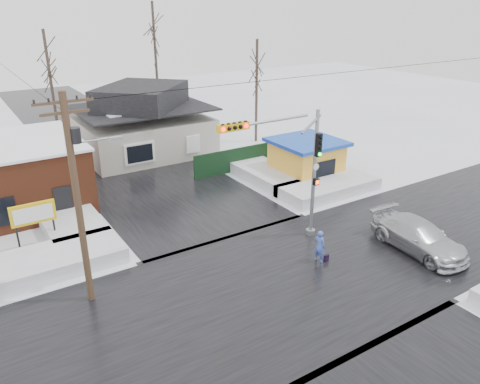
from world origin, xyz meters
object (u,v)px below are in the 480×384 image
car (419,237)px  pedestrian (320,246)px  marquee_sign (33,215)px  kiosk (306,159)px  utility_pole (78,190)px  traffic_signal (292,162)px

car → pedestrian: bearing=163.3°
marquee_sign → pedestrian: (11.44, -8.94, -1.08)m
kiosk → car: (-2.01, -11.34, -0.68)m
pedestrian → utility_pole: bearing=58.9°
utility_pole → kiosk: bearing=20.4°
kiosk → car: 11.53m
kiosk → car: kiosk is taller
marquee_sign → pedestrian: size_ratio=1.51×
marquee_sign → kiosk: size_ratio=0.55×
marquee_sign → kiosk: bearing=1.6°
utility_pole → kiosk: 18.95m
traffic_signal → pedestrian: (0.01, -2.42, -3.70)m
traffic_signal → utility_pole: utility_pole is taller
kiosk → pedestrian: (-7.06, -9.44, -0.62)m
traffic_signal → utility_pole: bearing=177.1°
car → marquee_sign: bearing=150.5°
pedestrian → traffic_signal: bearing=-14.9°
marquee_sign → kiosk: kiosk is taller
pedestrian → marquee_sign: bearing=36.8°
marquee_sign → traffic_signal: bearing=-29.7°
kiosk → traffic_signal: bearing=-135.2°
marquee_sign → car: marquee_sign is taller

